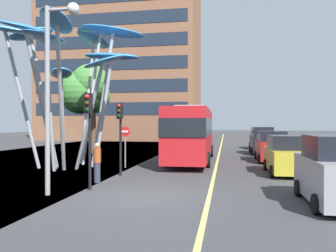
# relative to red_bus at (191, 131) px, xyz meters

# --- Properties ---
(ground) EXTENTS (120.00, 240.00, 0.10)m
(ground) POSITION_rel_red_bus_xyz_m (-1.23, -11.46, -2.15)
(ground) COLOR #38383A
(red_bus) EXTENTS (2.92, 11.45, 3.85)m
(red_bus) POSITION_rel_red_bus_xyz_m (0.00, 0.00, 0.00)
(red_bus) COLOR red
(red_bus) RESTS_ON ground
(leaf_sculpture) EXTENTS (9.86, 11.85, 9.67)m
(leaf_sculpture) POSITION_rel_red_bus_xyz_m (-6.98, -4.24, 4.98)
(leaf_sculpture) COLOR #9EA0A5
(leaf_sculpture) RESTS_ON ground
(traffic_light_kerb_near) EXTENTS (0.28, 0.42, 3.85)m
(traffic_light_kerb_near) POSITION_rel_red_bus_xyz_m (-2.97, -10.85, 0.68)
(traffic_light_kerb_near) COLOR black
(traffic_light_kerb_near) RESTS_ON ground
(traffic_light_kerb_far) EXTENTS (0.28, 0.42, 3.69)m
(traffic_light_kerb_far) POSITION_rel_red_bus_xyz_m (-2.92, -7.07, 0.57)
(traffic_light_kerb_far) COLOR black
(traffic_light_kerb_far) RESTS_ON ground
(car_parked_near) EXTENTS (2.05, 4.06, 2.27)m
(car_parked_near) POSITION_rel_red_bus_xyz_m (5.91, -11.79, -1.04)
(car_parked_near) COLOR gray
(car_parked_near) RESTS_ON ground
(car_parked_mid) EXTENTS (1.98, 4.33, 2.03)m
(car_parked_mid) POSITION_rel_red_bus_xyz_m (5.51, -4.90, -1.15)
(car_parked_mid) COLOR gold
(car_parked_mid) RESTS_ON ground
(car_parked_far) EXTENTS (2.10, 4.41, 2.14)m
(car_parked_far) POSITION_rel_red_bus_xyz_m (5.53, 1.02, -1.10)
(car_parked_far) COLOR maroon
(car_parked_far) RESTS_ON ground
(car_side_street) EXTENTS (2.03, 4.13, 2.35)m
(car_side_street) POSITION_rel_red_bus_xyz_m (5.48, 6.79, -1.01)
(car_side_street) COLOR black
(car_side_street) RESTS_ON ground
(car_far_side) EXTENTS (1.96, 4.02, 2.16)m
(car_far_side) POSITION_rel_red_bus_xyz_m (5.83, 12.95, -1.09)
(car_far_side) COLOR #2D5138
(car_far_side) RESTS_ON ground
(street_lamp) EXTENTS (1.34, 0.44, 7.07)m
(street_lamp) POSITION_rel_red_bus_xyz_m (-3.86, -11.91, 2.42)
(street_lamp) COLOR gray
(street_lamp) RESTS_ON ground
(tree_pavement_near) EXTENTS (4.45, 5.02, 7.89)m
(tree_pavement_near) POSITION_rel_red_bus_xyz_m (-9.95, 4.91, 3.41)
(tree_pavement_near) COLOR brown
(tree_pavement_near) RESTS_ON ground
(pedestrian) EXTENTS (0.34, 0.34, 1.79)m
(pedestrian) POSITION_rel_red_bus_xyz_m (-3.33, -9.11, -1.20)
(pedestrian) COLOR #2D3342
(pedestrian) RESTS_ON ground
(no_entry_sign) EXTENTS (0.60, 0.12, 2.48)m
(no_entry_sign) POSITION_rel_red_bus_xyz_m (-3.60, -3.97, -0.45)
(no_entry_sign) COLOR gray
(no_entry_sign) RESTS_ON ground
(backdrop_building) EXTENTS (25.13, 15.06, 26.75)m
(backdrop_building) POSITION_rel_red_bus_xyz_m (-14.83, 31.99, 11.28)
(backdrop_building) COLOR brown
(backdrop_building) RESTS_ON ground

